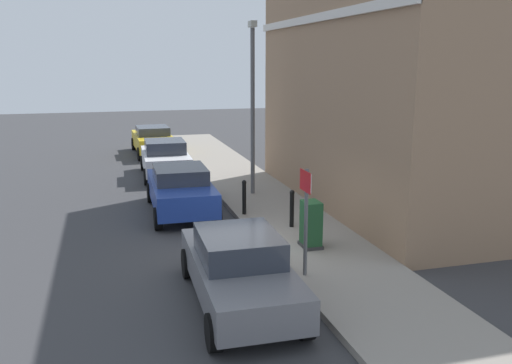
{
  "coord_description": "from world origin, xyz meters",
  "views": [
    {
      "loc": [
        -3.05,
        -11.99,
        4.61
      ],
      "look_at": [
        1.04,
        2.58,
        1.2
      ],
      "focal_mm": 37.82,
      "sensor_mm": 36.0,
      "label": 1
    }
  ],
  "objects_px": {
    "bollard_far_kerb": "(244,196)",
    "car_yellow": "(153,140)",
    "lamppost": "(253,101)",
    "car_blue": "(181,189)",
    "car_grey": "(239,268)",
    "bollard_near_cabinet": "(292,207)",
    "car_white": "(165,158)",
    "utility_cabinet": "(311,226)",
    "street_sign": "(306,206)"
  },
  "relations": [
    {
      "from": "car_grey",
      "to": "street_sign",
      "type": "bearing_deg",
      "value": -65.73
    },
    {
      "from": "car_blue",
      "to": "car_yellow",
      "type": "height_order",
      "value": "car_blue"
    },
    {
      "from": "car_grey",
      "to": "bollard_near_cabinet",
      "type": "xyz_separation_m",
      "value": [
        2.48,
        4.0,
        -0.03
      ]
    },
    {
      "from": "car_blue",
      "to": "utility_cabinet",
      "type": "distance_m",
      "value": 5.1
    },
    {
      "from": "car_yellow",
      "to": "lamppost",
      "type": "height_order",
      "value": "lamppost"
    },
    {
      "from": "utility_cabinet",
      "to": "bollard_near_cabinet",
      "type": "height_order",
      "value": "utility_cabinet"
    },
    {
      "from": "bollard_near_cabinet",
      "to": "street_sign",
      "type": "xyz_separation_m",
      "value": [
        -0.88,
        -3.31,
        0.96
      ]
    },
    {
      "from": "car_grey",
      "to": "car_yellow",
      "type": "height_order",
      "value": "car_grey"
    },
    {
      "from": "car_grey",
      "to": "car_yellow",
      "type": "xyz_separation_m",
      "value": [
        -0.03,
        17.84,
        0.0
      ]
    },
    {
      "from": "bollard_far_kerb",
      "to": "car_white",
      "type": "bearing_deg",
      "value": 103.09
    },
    {
      "from": "car_white",
      "to": "car_yellow",
      "type": "height_order",
      "value": "car_white"
    },
    {
      "from": "car_white",
      "to": "bollard_near_cabinet",
      "type": "xyz_separation_m",
      "value": [
        2.51,
        -8.32,
        -0.06
      ]
    },
    {
      "from": "bollard_far_kerb",
      "to": "car_yellow",
      "type": "bearing_deg",
      "value": 97.31
    },
    {
      "from": "car_blue",
      "to": "utility_cabinet",
      "type": "bearing_deg",
      "value": -148.74
    },
    {
      "from": "car_grey",
      "to": "street_sign",
      "type": "distance_m",
      "value": 1.98
    },
    {
      "from": "car_grey",
      "to": "car_yellow",
      "type": "bearing_deg",
      "value": 1.12
    },
    {
      "from": "lamppost",
      "to": "car_white",
      "type": "bearing_deg",
      "value": 120.15
    },
    {
      "from": "car_blue",
      "to": "utility_cabinet",
      "type": "xyz_separation_m",
      "value": [
        2.56,
        -4.41,
        -0.08
      ]
    },
    {
      "from": "car_white",
      "to": "utility_cabinet",
      "type": "bearing_deg",
      "value": -164.99
    },
    {
      "from": "car_yellow",
      "to": "car_grey",
      "type": "bearing_deg",
      "value": 178.49
    },
    {
      "from": "car_blue",
      "to": "car_yellow",
      "type": "distance_m",
      "value": 11.11
    },
    {
      "from": "car_blue",
      "to": "car_grey",
      "type": "bearing_deg",
      "value": -177.39
    },
    {
      "from": "car_white",
      "to": "bollard_near_cabinet",
      "type": "distance_m",
      "value": 8.69
    },
    {
      "from": "bollard_near_cabinet",
      "to": "bollard_far_kerb",
      "type": "xyz_separation_m",
      "value": [
        -0.94,
        1.57,
        0.0
      ]
    },
    {
      "from": "car_grey",
      "to": "car_blue",
      "type": "relative_size",
      "value": 1.01
    },
    {
      "from": "car_white",
      "to": "car_grey",
      "type": "bearing_deg",
      "value": -178.41
    },
    {
      "from": "car_blue",
      "to": "car_white",
      "type": "xyz_separation_m",
      "value": [
        0.15,
        5.6,
        0.01
      ]
    },
    {
      "from": "bollard_far_kerb",
      "to": "street_sign",
      "type": "distance_m",
      "value": 4.97
    },
    {
      "from": "car_grey",
      "to": "lamppost",
      "type": "relative_size",
      "value": 0.75
    },
    {
      "from": "bollard_near_cabinet",
      "to": "car_grey",
      "type": "bearing_deg",
      "value": -121.83
    },
    {
      "from": "bollard_near_cabinet",
      "to": "lamppost",
      "type": "height_order",
      "value": "lamppost"
    },
    {
      "from": "bollard_far_kerb",
      "to": "car_blue",
      "type": "bearing_deg",
      "value": 146.09
    },
    {
      "from": "car_grey",
      "to": "car_white",
      "type": "height_order",
      "value": "car_white"
    },
    {
      "from": "car_blue",
      "to": "car_white",
      "type": "bearing_deg",
      "value": -0.49
    },
    {
      "from": "bollard_far_kerb",
      "to": "lamppost",
      "type": "bearing_deg",
      "value": 69.12
    },
    {
      "from": "car_yellow",
      "to": "utility_cabinet",
      "type": "bearing_deg",
      "value": -172.77
    },
    {
      "from": "street_sign",
      "to": "lamppost",
      "type": "relative_size",
      "value": 0.4
    },
    {
      "from": "lamppost",
      "to": "car_yellow",
      "type": "bearing_deg",
      "value": 104.31
    },
    {
      "from": "car_grey",
      "to": "car_yellow",
      "type": "distance_m",
      "value": 17.84
    },
    {
      "from": "utility_cabinet",
      "to": "lamppost",
      "type": "height_order",
      "value": "lamppost"
    },
    {
      "from": "car_yellow",
      "to": "bollard_far_kerb",
      "type": "bearing_deg",
      "value": -174.31
    },
    {
      "from": "car_blue",
      "to": "street_sign",
      "type": "height_order",
      "value": "street_sign"
    },
    {
      "from": "bollard_near_cabinet",
      "to": "car_yellow",
      "type": "bearing_deg",
      "value": 100.3
    },
    {
      "from": "car_white",
      "to": "street_sign",
      "type": "height_order",
      "value": "street_sign"
    },
    {
      "from": "bollard_far_kerb",
      "to": "lamppost",
      "type": "xyz_separation_m",
      "value": [
        0.93,
        2.44,
        2.6
      ]
    },
    {
      "from": "bollard_near_cabinet",
      "to": "bollard_far_kerb",
      "type": "relative_size",
      "value": 1.0
    },
    {
      "from": "utility_cabinet",
      "to": "bollard_near_cabinet",
      "type": "xyz_separation_m",
      "value": [
        0.1,
        1.68,
        0.02
      ]
    },
    {
      "from": "lamppost",
      "to": "car_blue",
      "type": "bearing_deg",
      "value": -154.14
    },
    {
      "from": "car_blue",
      "to": "bollard_far_kerb",
      "type": "distance_m",
      "value": 2.08
    },
    {
      "from": "car_white",
      "to": "utility_cabinet",
      "type": "distance_m",
      "value": 10.29
    }
  ]
}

